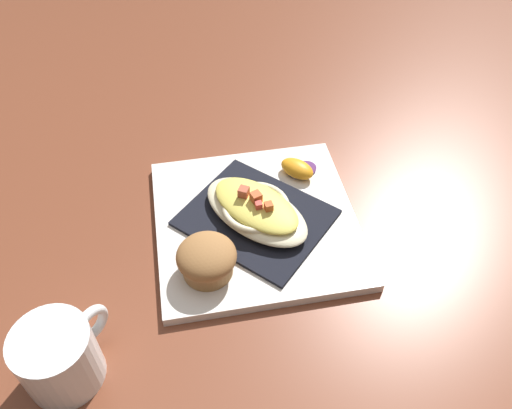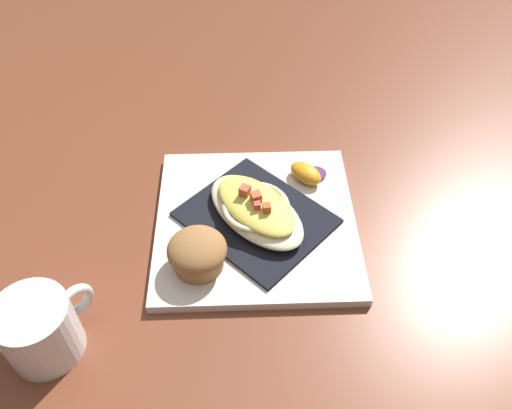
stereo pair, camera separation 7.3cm
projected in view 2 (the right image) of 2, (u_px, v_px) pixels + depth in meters
The scene contains 7 objects.
ground_plane at pixel (256, 225), 0.76m from camera, with size 2.60×2.60×0.00m, color brown.
square_plate at pixel (256, 222), 0.76m from camera, with size 0.28×0.28×0.01m, color silver.
folded_napkin at pixel (256, 217), 0.75m from camera, with size 0.19×0.16×0.01m, color black.
gratin_dish at pixel (256, 208), 0.74m from camera, with size 0.19×0.17×0.05m.
muffin at pixel (197, 253), 0.68m from camera, with size 0.08×0.08×0.05m.
orange_garnish at pixel (307, 174), 0.80m from camera, with size 0.06×0.07×0.02m.
coffee_mug at pixel (41, 331), 0.60m from camera, with size 0.10×0.10×0.08m.
Camera 2 is at (-0.49, 0.06, 0.58)m, focal length 36.84 mm.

